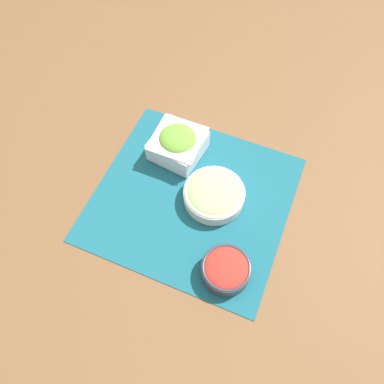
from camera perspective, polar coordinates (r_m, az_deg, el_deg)
name	(u,v)px	position (r m, az deg, el deg)	size (l,w,h in m)	color
ground_plane	(192,199)	(0.96, 0.00, -1.00)	(3.00, 3.00, 0.00)	brown
placemat	(192,198)	(0.96, 0.00, -0.94)	(0.48, 0.46, 0.00)	#195B6B
tomato_bowl	(226,269)	(0.86, 5.21, -11.63)	(0.11, 0.11, 0.05)	#333842
cucumber_bowl	(214,194)	(0.93, 3.39, -0.24)	(0.15, 0.15, 0.05)	silver
lettuce_bowl	(178,143)	(1.00, -2.17, 7.41)	(0.14, 0.14, 0.08)	white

